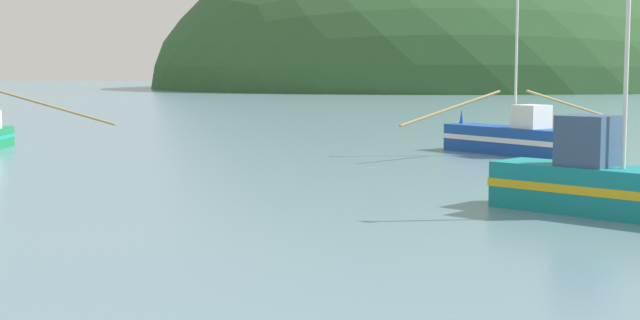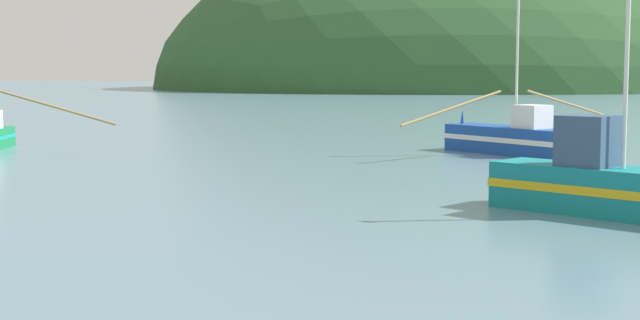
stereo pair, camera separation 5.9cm
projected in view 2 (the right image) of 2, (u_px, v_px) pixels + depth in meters
hill_far_right at (630, 82)px, 261.82m from camera, size 103.03×82.42×48.42m
hill_far_left at (463, 88)px, 189.65m from camera, size 127.42×101.93×65.61m
fishing_boat_blue at (515, 138)px, 42.75m from camera, size 12.68×7.58×7.72m
fishing_boat_teal at (612, 184)px, 25.01m from camera, size 5.54×6.81×6.31m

